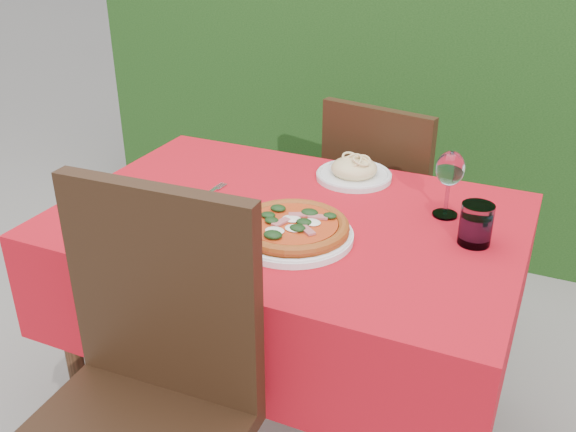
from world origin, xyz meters
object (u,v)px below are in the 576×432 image
at_px(chair_near, 141,391).
at_px(fork, 203,197).
at_px(pizza_plate, 293,229).
at_px(wine_glass, 450,171).
at_px(water_glass, 476,226).
at_px(chair_far, 385,203).
at_px(pasta_plate, 354,171).

bearing_deg(chair_near, fork, 106.23).
distance_m(pizza_plate, wine_glass, 0.45).
relative_size(pizza_plate, water_glass, 2.90).
bearing_deg(pizza_plate, wine_glass, 41.96).
bearing_deg(chair_far, fork, 71.39).
relative_size(pizza_plate, pasta_plate, 1.34).
bearing_deg(fork, chair_far, 65.06).
relative_size(chair_near, water_glass, 9.47).
xyz_separation_m(chair_near, fork, (-0.20, 0.60, 0.17)).
height_order(chair_far, pizza_plate, chair_far).
bearing_deg(water_glass, chair_far, 123.26).
xyz_separation_m(pasta_plate, fork, (-0.35, -0.32, -0.02)).
height_order(chair_near, pasta_plate, chair_near).
xyz_separation_m(pizza_plate, wine_glass, (0.33, 0.29, 0.10)).
bearing_deg(chair_far, pizza_plate, 98.49).
height_order(pizza_plate, pasta_plate, pasta_plate).
relative_size(chair_near, pizza_plate, 3.26).
bearing_deg(wine_glass, pizza_plate, -138.04).
relative_size(pasta_plate, wine_glass, 1.24).
xyz_separation_m(pasta_plate, wine_glass, (0.31, -0.14, 0.11)).
relative_size(chair_far, wine_glass, 4.83).
bearing_deg(wine_glass, chair_far, 121.93).
bearing_deg(pasta_plate, water_glass, -33.10).
height_order(chair_far, water_glass, chair_far).
xyz_separation_m(chair_far, pizza_plate, (-0.03, -0.77, 0.25)).
xyz_separation_m(chair_far, pasta_plate, (-0.01, -0.34, 0.25)).
relative_size(pasta_plate, fork, 1.17).
distance_m(chair_far, water_glass, 0.78).
height_order(pasta_plate, fork, pasta_plate).
bearing_deg(pizza_plate, chair_far, 87.90).
distance_m(chair_near, pizza_plate, 0.54).
bearing_deg(pasta_plate, chair_near, -99.36).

